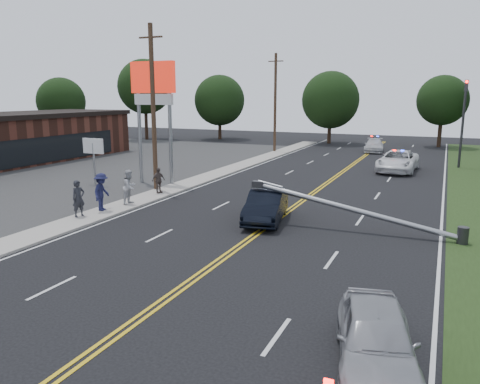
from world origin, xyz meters
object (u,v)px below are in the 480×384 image
at_px(pylon_sign, 153,93).
at_px(utility_pole_far, 275,103).
at_px(fallen_streetlight, 364,212).
at_px(crashed_sedan, 266,206).
at_px(bystander_a, 78,198).
at_px(utility_pole_mid, 153,108).
at_px(bystander_c, 102,192).
at_px(emergency_a, 398,161).
at_px(bystander_d, 158,180).
at_px(small_sign, 93,150).
at_px(emergency_b, 374,146).
at_px(bystander_b, 130,187).
at_px(traffic_signal, 463,116).
at_px(waiting_sedan, 376,338).

bearing_deg(pylon_sign, utility_pole_far, 86.28).
relative_size(fallen_streetlight, crashed_sedan, 2.08).
bearing_deg(bystander_a, utility_pole_mid, 21.17).
bearing_deg(bystander_c, emergency_a, -45.16).
distance_m(crashed_sedan, bystander_d, 8.50).
relative_size(small_sign, emergency_b, 0.68).
bearing_deg(small_sign, pylon_sign, 29.74).
distance_m(crashed_sedan, bystander_b, 7.81).
bearing_deg(traffic_signal, bystander_b, -126.91).
relative_size(pylon_sign, small_sign, 2.58).
bearing_deg(emergency_a, traffic_signal, 44.61).
bearing_deg(traffic_signal, pylon_sign, -139.61).
relative_size(bystander_c, bystander_d, 1.25).
xyz_separation_m(pylon_sign, fallen_streetlight, (14.69, -6.00, -5.08)).
bearing_deg(bystander_c, fallen_streetlight, -95.10).
relative_size(emergency_a, bystander_a, 3.30).
xyz_separation_m(utility_pole_mid, bystander_a, (0.41, -7.20, -4.08)).
xyz_separation_m(emergency_b, bystander_b, (-8.52, -30.27, 0.38)).
distance_m(waiting_sedan, bystander_a, 16.56).
bearing_deg(pylon_sign, traffic_signal, 40.39).
bearing_deg(small_sign, bystander_a, -54.10).
xyz_separation_m(bystander_a, bystander_c, (0.19, 1.44, 0.07)).
xyz_separation_m(fallen_streetlight, bystander_b, (-12.39, 0.03, 0.13)).
relative_size(traffic_signal, waiting_sedan, 1.70).
bearing_deg(utility_pole_far, pylon_sign, -93.72).
bearing_deg(emergency_b, fallen_streetlight, -88.80).
height_order(waiting_sedan, emergency_a, emergency_a).
xyz_separation_m(fallen_streetlight, crashed_sedan, (-4.58, 0.08, -0.18)).
bearing_deg(bystander_b, crashed_sedan, -91.87).
relative_size(crashed_sedan, bystander_a, 2.53).
height_order(waiting_sedan, bystander_a, bystander_a).
bearing_deg(bystander_a, small_sign, 53.79).
bearing_deg(pylon_sign, emergency_a, 39.87).
xyz_separation_m(crashed_sedan, bystander_a, (-8.39, -3.28, 0.27)).
height_order(small_sign, bystander_b, small_sign).
height_order(fallen_streetlight, waiting_sedan, fallen_streetlight).
xyz_separation_m(traffic_signal, emergency_b, (-7.98, 8.30, -3.54)).
distance_m(emergency_a, bystander_c, 23.34).
relative_size(traffic_signal, bystander_a, 3.97).
relative_size(pylon_sign, traffic_signal, 1.13).
xyz_separation_m(waiting_sedan, bystander_c, (-14.71, 8.66, 0.37)).
bearing_deg(bystander_d, emergency_b, 2.04).
relative_size(emergency_a, bystander_d, 3.83).
bearing_deg(emergency_a, small_sign, -139.32).
bearing_deg(crashed_sedan, bystander_d, 148.63).
distance_m(small_sign, bystander_b, 7.15).
height_order(small_sign, traffic_signal, traffic_signal).
distance_m(pylon_sign, utility_pole_mid, 2.55).
distance_m(pylon_sign, traffic_signal, 24.75).
bearing_deg(traffic_signal, bystander_c, -125.42).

